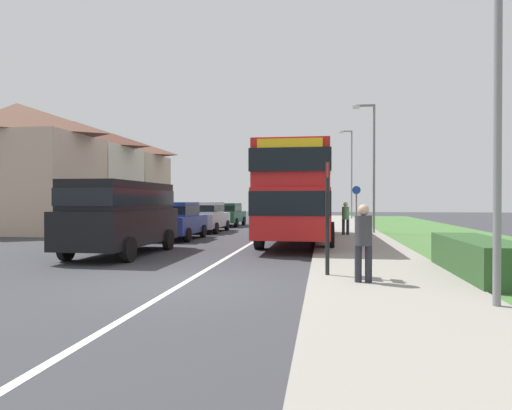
{
  "coord_description": "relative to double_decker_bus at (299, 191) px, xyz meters",
  "views": [
    {
      "loc": [
        2.91,
        -9.05,
        1.75
      ],
      "look_at": [
        0.76,
        5.32,
        1.6
      ],
      "focal_mm": 31.6,
      "sensor_mm": 36.0,
      "label": 1
    }
  ],
  "objects": [
    {
      "name": "ground_plane",
      "position": [
        -1.89,
        -9.68,
        -2.14
      ],
      "size": [
        120.0,
        120.0,
        0.0
      ],
      "primitive_type": "plane",
      "color": "#38383D"
    },
    {
      "name": "lane_marking_centre",
      "position": [
        -1.89,
        -1.68,
        -2.14
      ],
      "size": [
        0.14,
        60.0,
        0.01
      ],
      "primitive_type": "cube",
      "color": "silver",
      "rests_on": "ground_plane"
    },
    {
      "name": "pavement_near_side",
      "position": [
        2.31,
        -3.68,
        -2.08
      ],
      "size": [
        3.2,
        68.0,
        0.12
      ],
      "primitive_type": "cube",
      "color": "gray",
      "rests_on": "ground_plane"
    },
    {
      "name": "grass_verge_seaward",
      "position": [
        6.61,
        -3.68,
        -2.1
      ],
      "size": [
        6.0,
        68.0,
        0.08
      ],
      "primitive_type": "cube",
      "color": "#477538",
      "rests_on": "ground_plane"
    },
    {
      "name": "roadside_hedge",
      "position": [
        4.41,
        -8.22,
        -1.69
      ],
      "size": [
        1.1,
        3.97,
        0.9
      ],
      "primitive_type": "cube",
      "color": "#2D5128",
      "rests_on": "ground_plane"
    },
    {
      "name": "double_decker_bus",
      "position": [
        0.0,
        0.0,
        0.0
      ],
      "size": [
        2.8,
        10.15,
        3.7
      ],
      "color": "red",
      "rests_on": "ground_plane"
    },
    {
      "name": "parked_van_black",
      "position": [
        -5.37,
        -5.09,
        -0.76
      ],
      "size": [
        2.11,
        5.27,
        2.33
      ],
      "color": "black",
      "rests_on": "ground_plane"
    },
    {
      "name": "parked_car_blue",
      "position": [
        -5.47,
        0.58,
        -1.23
      ],
      "size": [
        1.95,
        3.94,
        1.67
      ],
      "color": "navy",
      "rests_on": "ground_plane"
    },
    {
      "name": "parked_car_silver",
      "position": [
        -5.39,
        5.35,
        -1.23
      ],
      "size": [
        1.96,
        4.39,
        1.65
      ],
      "color": "#B7B7BC",
      "rests_on": "ground_plane"
    },
    {
      "name": "parked_car_dark_green",
      "position": [
        -5.42,
        11.14,
        -1.28
      ],
      "size": [
        1.93,
        4.44,
        1.56
      ],
      "color": "#19472D",
      "rests_on": "ground_plane"
    },
    {
      "name": "pedestrian_at_stop",
      "position": [
        1.81,
        -9.58,
        -1.17
      ],
      "size": [
        0.34,
        0.34,
        1.67
      ],
      "color": "#23232D",
      "rests_on": "ground_plane"
    },
    {
      "name": "pedestrian_walking_away",
      "position": [
        2.06,
        2.9,
        -1.17
      ],
      "size": [
        0.34,
        0.34,
        1.67
      ],
      "color": "#23232D",
      "rests_on": "ground_plane"
    },
    {
      "name": "bus_stop_sign",
      "position": [
        1.11,
        -8.77,
        -0.6
      ],
      "size": [
        0.09,
        0.52,
        2.6
      ],
      "color": "black",
      "rests_on": "ground_plane"
    },
    {
      "name": "cycle_route_sign",
      "position": [
        2.77,
        5.94,
        -0.71
      ],
      "size": [
        0.44,
        0.08,
        2.52
      ],
      "color": "slate",
      "rests_on": "ground_plane"
    },
    {
      "name": "street_lamp_near",
      "position": [
        3.58,
        -11.33,
        2.52
      ],
      "size": [
        1.14,
        0.2,
        8.2
      ],
      "color": "slate",
      "rests_on": "ground_plane"
    },
    {
      "name": "street_lamp_mid",
      "position": [
        3.43,
        4.61,
        1.69
      ],
      "size": [
        1.14,
        0.2,
        6.59
      ],
      "color": "slate",
      "rests_on": "ground_plane"
    },
    {
      "name": "street_lamp_far",
      "position": [
        3.4,
        21.91,
        2.37
      ],
      "size": [
        1.14,
        0.2,
        7.92
      ],
      "color": "slate",
      "rests_on": "ground_plane"
    },
    {
      "name": "house_terrace_far_side",
      "position": [
        -15.39,
        8.98,
        1.37
      ],
      "size": [
        7.67,
        16.5,
        7.01
      ],
      "color": "#C1A88E",
      "rests_on": "ground_plane"
    }
  ]
}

